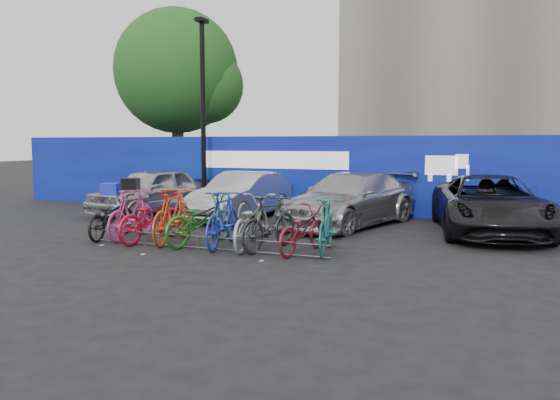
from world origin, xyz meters
The scene contains 21 objects.
ground centered at (0.00, 0.00, 0.00)m, with size 100.00×100.00×0.00m, color black.
hoarding centered at (0.01, 6.00, 1.20)m, with size 22.00×0.18×2.40m.
tree centered at (-6.77, 10.06, 5.07)m, with size 5.40×5.20×7.80m.
lamppost centered at (-3.20, 5.40, 3.27)m, with size 0.25×0.50×6.11m.
bike_rack centered at (0.00, -0.60, 0.16)m, with size 5.60×0.03×0.30m.
car_0 centered at (-4.31, 4.01, 0.72)m, with size 1.69×4.21×1.43m, color #B0AFB4.
car_1 centered at (-1.17, 4.01, 0.67)m, with size 1.43×4.09×1.35m, color #A5A6AA.
car_2 centered at (2.06, 3.80, 0.70)m, with size 1.97×4.85×1.41m, color #A1A0A4.
car_3 centered at (5.52, 3.74, 0.70)m, with size 2.34×5.07×1.41m, color black.
bike_0 centered at (-2.60, -0.06, 0.49)m, with size 0.66×1.88×0.99m, color black.
bike_1 centered at (-2.08, -0.01, 0.57)m, with size 0.54×1.89×1.14m, color #D53F94.
bike_2 centered at (-1.48, -0.10, 0.53)m, with size 0.71×2.04×1.07m, color red.
bike_3 centered at (-0.95, -0.07, 0.61)m, with size 0.57×2.03×1.22m, color #E94B18.
bike_4 centered at (-0.28, -0.04, 0.54)m, with size 0.72×2.07×1.09m, color #1D6D1D.
bike_5 centered at (0.32, -0.14, 0.60)m, with size 0.56×1.99×1.20m, color #243BBA.
bike_6 centered at (0.90, -0.01, 0.55)m, with size 0.73×2.09×1.10m, color #A2A5AA.
bike_7 centered at (1.35, -0.09, 0.56)m, with size 0.53×1.88×1.13m, color #262729.
bike_8 centered at (2.08, -0.12, 0.47)m, with size 0.63×1.80×0.95m, color maroon.
bike_9 centered at (2.51, 0.05, 0.55)m, with size 0.52×1.83×1.10m, color #1D6760.
cargo_crate centered at (-2.60, -0.06, 1.13)m, with size 0.39×0.30×0.28m, color #182ACE.
cargo_topcase centered at (-2.08, -0.01, 1.27)m, with size 0.35×0.31×0.26m, color black.
Camera 1 is at (5.52, -10.26, 2.18)m, focal length 35.00 mm.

